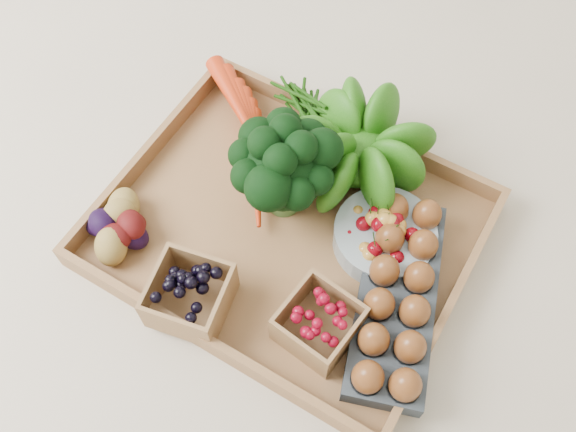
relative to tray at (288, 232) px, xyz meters
The scene contains 10 objects.
ground 0.01m from the tray, ahead, with size 4.00×4.00×0.00m, color beige.
tray is the anchor object (origin of this frame).
carrots 0.16m from the tray, 141.24° to the left, with size 0.22×0.16×0.05m, color red, non-canonical shape.
lettuce 0.18m from the tray, 76.21° to the left, with size 0.15×0.15×0.15m, color #15540D.
broccoli 0.09m from the tray, 129.18° to the left, with size 0.17×0.17×0.13m, color black, non-canonical shape.
cherry_bowl 0.15m from the tray, 22.14° to the left, with size 0.16×0.16×0.04m, color #8C9EA5.
egg_carton 0.20m from the tray, ahead, with size 0.11×0.31×0.04m, color #343B43.
potatoes 0.26m from the tray, 147.12° to the right, with size 0.14×0.14×0.08m, color #410A0A, non-canonical shape.
punnet_blackberry 0.19m from the tray, 107.53° to the right, with size 0.11×0.11×0.07m, color black.
punnet_raspberry 0.18m from the tray, 44.83° to the right, with size 0.10×0.10×0.07m, color maroon.
Camera 1 is at (0.24, -0.41, 0.90)m, focal length 40.00 mm.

